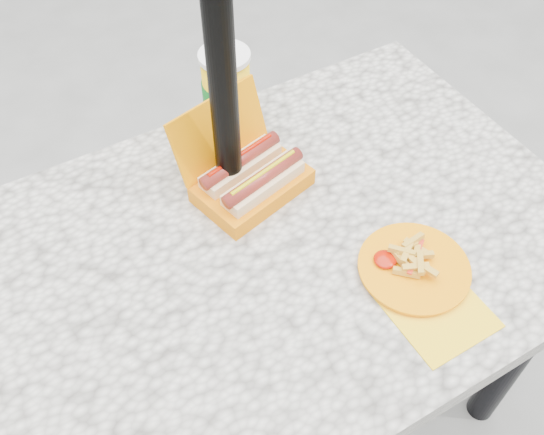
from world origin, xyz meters
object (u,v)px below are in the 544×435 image
hotdog_box (250,177)px  fries_plate (415,270)px  umbrella_pole (219,37)px  soda_cup (227,93)px

hotdog_box → fries_plate: hotdog_box is taller
hotdog_box → umbrella_pole: bearing=131.0°
fries_plate → soda_cup: soda_cup is taller
umbrella_pole → soda_cup: size_ratio=11.30×
umbrella_pole → hotdog_box: umbrella_pole is taller
hotdog_box → fries_plate: 0.36m
soda_cup → umbrella_pole: bearing=-116.6°
umbrella_pole → fries_plate: (0.19, -0.35, -0.34)m
soda_cup → hotdog_box: bearing=-104.8°
umbrella_pole → hotdog_box: size_ratio=8.73×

